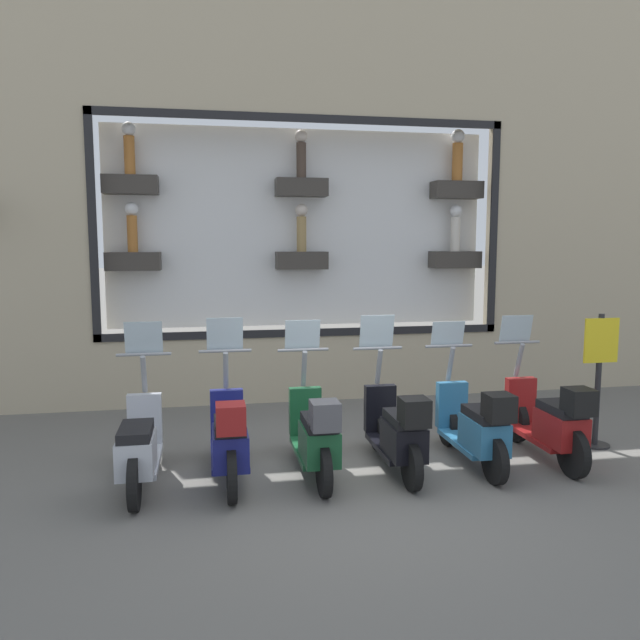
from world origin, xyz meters
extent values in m
plane|color=#66635E|center=(0.00, 0.00, 0.00)|extent=(120.00, 120.00, 0.00)
cube|color=tan|center=(3.60, 0.00, 0.53)|extent=(0.40, 6.40, 1.05)
cube|color=tan|center=(3.60, 0.00, 6.15)|extent=(0.40, 6.40, 3.36)
cube|color=black|center=(3.39, 0.00, 4.41)|extent=(0.04, 6.40, 0.12)
cube|color=black|center=(3.39, 0.00, 1.11)|extent=(0.04, 6.40, 0.12)
cube|color=black|center=(3.39, -3.14, 2.76)|extent=(0.04, 0.12, 3.41)
cube|color=black|center=(3.39, 3.14, 2.76)|extent=(0.04, 0.12, 3.41)
cube|color=white|center=(3.95, 0.00, 2.76)|extent=(0.04, 6.16, 3.17)
cube|color=#38332D|center=(3.73, -2.62, 3.40)|extent=(0.36, 0.82, 0.28)
cylinder|color=#B26B2D|center=(3.73, -2.62, 3.85)|extent=(0.17, 0.17, 0.62)
sphere|color=white|center=(3.73, -2.62, 4.27)|extent=(0.22, 0.22, 0.22)
cube|color=#38332D|center=(3.73, 0.00, 3.40)|extent=(0.36, 0.82, 0.28)
cylinder|color=#47382D|center=(3.73, 0.00, 3.82)|extent=(0.15, 0.15, 0.56)
sphere|color=beige|center=(3.73, 0.00, 4.20)|extent=(0.20, 0.20, 0.20)
cube|color=#38332D|center=(3.73, 2.62, 3.40)|extent=(0.36, 0.82, 0.28)
cylinder|color=#B26B2D|center=(3.73, 2.62, 3.83)|extent=(0.16, 0.16, 0.58)
sphere|color=white|center=(3.73, 2.62, 4.22)|extent=(0.21, 0.21, 0.21)
cube|color=#38332D|center=(3.73, -2.62, 2.24)|extent=(0.36, 0.82, 0.28)
cylinder|color=silver|center=(3.73, -2.62, 2.67)|extent=(0.16, 0.16, 0.57)
sphere|color=white|center=(3.73, -2.62, 3.06)|extent=(0.21, 0.21, 0.21)
cube|color=#38332D|center=(3.73, 0.00, 2.24)|extent=(0.36, 0.82, 0.28)
cylinder|color=#9E7F4C|center=(3.73, 0.00, 2.66)|extent=(0.16, 0.16, 0.56)
sphere|color=beige|center=(3.73, 0.00, 3.05)|extent=(0.20, 0.20, 0.20)
cube|color=#38332D|center=(3.73, 2.62, 2.24)|extent=(0.36, 0.82, 0.28)
cylinder|color=#B26B2D|center=(3.73, 2.62, 2.66)|extent=(0.15, 0.15, 0.56)
sphere|color=white|center=(3.73, 2.62, 3.04)|extent=(0.20, 0.20, 0.20)
cylinder|color=black|center=(0.91, -2.33, 0.27)|extent=(0.54, 0.09, 0.54)
cylinder|color=black|center=(-0.36, -2.33, 0.27)|extent=(0.54, 0.09, 0.54)
cube|color=maroon|center=(0.27, -2.33, 0.26)|extent=(1.02, 0.38, 0.06)
cube|color=maroon|center=(-0.10, -2.33, 0.47)|extent=(0.61, 0.35, 0.36)
cube|color=black|center=(-0.10, -2.33, 0.70)|extent=(0.58, 0.31, 0.10)
cube|color=maroon|center=(0.82, -2.33, 0.57)|extent=(0.12, 0.37, 0.56)
cylinder|color=gray|center=(0.89, -2.33, 1.06)|extent=(0.20, 0.06, 0.45)
cylinder|color=gray|center=(0.96, -2.33, 1.27)|extent=(0.04, 0.61, 0.04)
cube|color=silver|center=(1.00, -2.33, 1.45)|extent=(0.09, 0.42, 0.34)
cube|color=black|center=(-0.42, -2.33, 0.86)|extent=(0.28, 0.28, 0.28)
cylinder|color=black|center=(0.92, -1.42, 0.25)|extent=(0.50, 0.09, 0.50)
cylinder|color=black|center=(-0.38, -1.42, 0.25)|extent=(0.50, 0.09, 0.50)
cube|color=teal|center=(0.27, -1.42, 0.24)|extent=(1.02, 0.38, 0.06)
cube|color=teal|center=(-0.10, -1.42, 0.45)|extent=(0.61, 0.35, 0.36)
cube|color=black|center=(-0.10, -1.42, 0.68)|extent=(0.58, 0.31, 0.10)
cube|color=teal|center=(0.82, -1.42, 0.55)|extent=(0.12, 0.37, 0.56)
cylinder|color=gray|center=(0.89, -1.42, 1.04)|extent=(0.20, 0.06, 0.45)
cylinder|color=gray|center=(0.96, -1.42, 1.26)|extent=(0.04, 0.60, 0.04)
cube|color=silver|center=(1.00, -1.42, 1.41)|extent=(0.08, 0.42, 0.30)
cube|color=black|center=(-0.43, -1.42, 0.84)|extent=(0.28, 0.28, 0.28)
cylinder|color=black|center=(0.92, -0.50, 0.25)|extent=(0.50, 0.09, 0.50)
cylinder|color=black|center=(-0.38, -0.50, 0.25)|extent=(0.50, 0.09, 0.50)
cube|color=black|center=(0.27, -0.50, 0.24)|extent=(1.02, 0.39, 0.06)
cube|color=black|center=(-0.10, -0.50, 0.45)|extent=(0.61, 0.35, 0.36)
cube|color=black|center=(-0.10, -0.50, 0.68)|extent=(0.58, 0.31, 0.10)
cube|color=black|center=(0.82, -0.50, 0.55)|extent=(0.12, 0.37, 0.56)
cylinder|color=gray|center=(0.89, -0.50, 1.04)|extent=(0.20, 0.06, 0.45)
cylinder|color=gray|center=(0.96, -0.50, 1.26)|extent=(0.04, 0.60, 0.04)
cube|color=silver|center=(1.00, -0.50, 1.46)|extent=(0.10, 0.42, 0.40)
cube|color=black|center=(-0.43, -0.50, 0.84)|extent=(0.28, 0.28, 0.28)
cylinder|color=black|center=(0.92, 0.41, 0.26)|extent=(0.52, 0.09, 0.52)
cylinder|color=black|center=(-0.37, 0.41, 0.26)|extent=(0.52, 0.09, 0.52)
cube|color=#19512D|center=(0.27, 0.41, 0.25)|extent=(1.02, 0.39, 0.06)
cube|color=#19512D|center=(-0.10, 0.41, 0.46)|extent=(0.61, 0.35, 0.36)
cube|color=black|center=(-0.10, 0.41, 0.69)|extent=(0.58, 0.31, 0.10)
cube|color=#19512D|center=(0.82, 0.41, 0.56)|extent=(0.12, 0.37, 0.56)
cylinder|color=gray|center=(0.89, 0.41, 1.05)|extent=(0.20, 0.06, 0.45)
cylinder|color=gray|center=(0.96, 0.41, 1.26)|extent=(0.04, 0.60, 0.04)
cube|color=silver|center=(1.00, 0.41, 1.44)|extent=(0.09, 0.42, 0.35)
cube|color=#4C4C51|center=(-0.42, 0.41, 0.85)|extent=(0.28, 0.28, 0.28)
cylinder|color=black|center=(0.90, 1.33, 0.28)|extent=(0.55, 0.09, 0.55)
cylinder|color=black|center=(-0.36, 1.33, 0.28)|extent=(0.55, 0.09, 0.55)
cube|color=navy|center=(0.27, 1.33, 0.26)|extent=(1.02, 0.38, 0.06)
cube|color=navy|center=(-0.10, 1.33, 0.47)|extent=(0.61, 0.35, 0.36)
cube|color=black|center=(-0.10, 1.33, 0.70)|extent=(0.58, 0.31, 0.10)
cube|color=navy|center=(0.82, 1.33, 0.57)|extent=(0.12, 0.37, 0.56)
cylinder|color=gray|center=(0.89, 1.33, 1.07)|extent=(0.20, 0.06, 0.45)
cylinder|color=gray|center=(0.96, 1.33, 1.28)|extent=(0.04, 0.60, 0.04)
cube|color=silver|center=(1.00, 1.33, 1.48)|extent=(0.10, 0.42, 0.39)
cube|color=maroon|center=(-0.41, 1.33, 0.86)|extent=(0.28, 0.28, 0.28)
cylinder|color=black|center=(0.91, 2.24, 0.26)|extent=(0.53, 0.09, 0.53)
cylinder|color=black|center=(-0.37, 2.24, 0.26)|extent=(0.53, 0.09, 0.53)
cube|color=#B7BCC6|center=(0.27, 2.24, 0.25)|extent=(1.02, 0.38, 0.06)
cube|color=#B7BCC6|center=(-0.10, 2.24, 0.46)|extent=(0.61, 0.35, 0.36)
cube|color=black|center=(-0.10, 2.24, 0.69)|extent=(0.58, 0.31, 0.10)
cube|color=#B7BCC6|center=(0.82, 2.24, 0.56)|extent=(0.12, 0.37, 0.56)
cylinder|color=gray|center=(0.89, 2.24, 1.05)|extent=(0.20, 0.06, 0.45)
cylinder|color=gray|center=(0.96, 2.24, 1.27)|extent=(0.04, 0.61, 0.04)
cube|color=silver|center=(1.00, 2.24, 1.46)|extent=(0.09, 0.42, 0.37)
cylinder|color=#232326|center=(0.56, -3.22, 0.01)|extent=(0.36, 0.36, 0.02)
cylinder|color=#232326|center=(0.56, -3.22, 0.83)|extent=(0.07, 0.07, 1.66)
cube|color=yellow|center=(0.54, -3.22, 1.34)|extent=(0.03, 0.45, 0.55)
camera|label=1|loc=(-6.25, 1.54, 2.52)|focal=35.00mm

